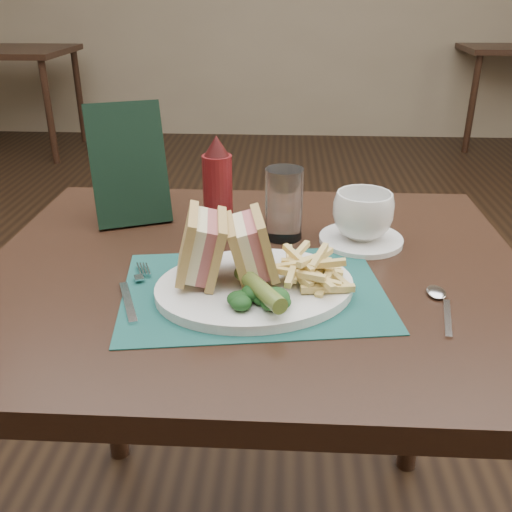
{
  "coord_description": "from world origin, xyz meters",
  "views": [
    {
      "loc": [
        0.05,
        -1.35,
        1.17
      ],
      "look_at": [
        0.01,
        -0.56,
        0.8
      ],
      "focal_mm": 40.0,
      "sensor_mm": 36.0,
      "label": 1
    }
  ],
  "objects_px": {
    "plate": "(255,287)",
    "saucer": "(361,240)",
    "sandwich_half_b": "(237,247)",
    "ketchup_bottle": "(218,186)",
    "table_bg_right": "(511,95)",
    "check_presenter": "(129,165)",
    "drinking_glass": "(284,204)",
    "coffee_cup": "(363,215)",
    "sandwich_half_a": "(187,246)",
    "table_main": "(254,437)",
    "placemat": "(254,290)",
    "table_bg_left": "(14,101)"
  },
  "relations": [
    {
      "from": "plate",
      "to": "saucer",
      "type": "height_order",
      "value": "plate"
    },
    {
      "from": "sandwich_half_b",
      "to": "ketchup_bottle",
      "type": "height_order",
      "value": "ketchup_bottle"
    },
    {
      "from": "table_bg_right",
      "to": "check_presenter",
      "type": "xyz_separation_m",
      "value": [
        -2.06,
        -3.66,
        0.49
      ]
    },
    {
      "from": "saucer",
      "to": "check_presenter",
      "type": "distance_m",
      "value": 0.46
    },
    {
      "from": "drinking_glass",
      "to": "check_presenter",
      "type": "distance_m",
      "value": 0.31
    },
    {
      "from": "table_bg_right",
      "to": "check_presenter",
      "type": "distance_m",
      "value": 4.23
    },
    {
      "from": "plate",
      "to": "coffee_cup",
      "type": "relative_size",
      "value": 2.81
    },
    {
      "from": "sandwich_half_a",
      "to": "drinking_glass",
      "type": "relative_size",
      "value": 0.82
    },
    {
      "from": "table_main",
      "to": "check_presenter",
      "type": "height_order",
      "value": "check_presenter"
    },
    {
      "from": "sandwich_half_b",
      "to": "check_presenter",
      "type": "height_order",
      "value": "check_presenter"
    },
    {
      "from": "coffee_cup",
      "to": "check_presenter",
      "type": "bearing_deg",
      "value": 169.07
    },
    {
      "from": "placemat",
      "to": "sandwich_half_b",
      "type": "xyz_separation_m",
      "value": [
        -0.03,
        0.01,
        0.07
      ]
    },
    {
      "from": "coffee_cup",
      "to": "ketchup_bottle",
      "type": "bearing_deg",
      "value": 174.96
    },
    {
      "from": "plate",
      "to": "ketchup_bottle",
      "type": "distance_m",
      "value": 0.25
    },
    {
      "from": "table_main",
      "to": "sandwich_half_b",
      "type": "bearing_deg",
      "value": -105.13
    },
    {
      "from": "ketchup_bottle",
      "to": "coffee_cup",
      "type": "bearing_deg",
      "value": -5.04
    },
    {
      "from": "coffee_cup",
      "to": "check_presenter",
      "type": "relative_size",
      "value": 0.46
    },
    {
      "from": "table_bg_right",
      "to": "ketchup_bottle",
      "type": "height_order",
      "value": "ketchup_bottle"
    },
    {
      "from": "table_bg_right",
      "to": "placemat",
      "type": "distance_m",
      "value": 4.35
    },
    {
      "from": "table_main",
      "to": "drinking_glass",
      "type": "height_order",
      "value": "drinking_glass"
    },
    {
      "from": "table_bg_left",
      "to": "check_presenter",
      "type": "distance_m",
      "value": 3.68
    },
    {
      "from": "plate",
      "to": "coffee_cup",
      "type": "xyz_separation_m",
      "value": [
        0.18,
        0.2,
        0.04
      ]
    },
    {
      "from": "sandwich_half_a",
      "to": "saucer",
      "type": "relative_size",
      "value": 0.71
    },
    {
      "from": "table_main",
      "to": "check_presenter",
      "type": "xyz_separation_m",
      "value": [
        -0.25,
        0.19,
        0.49
      ]
    },
    {
      "from": "table_bg_left",
      "to": "plate",
      "type": "height_order",
      "value": "plate"
    },
    {
      "from": "table_bg_left",
      "to": "check_presenter",
      "type": "relative_size",
      "value": 3.89
    },
    {
      "from": "saucer",
      "to": "ketchup_bottle",
      "type": "distance_m",
      "value": 0.28
    },
    {
      "from": "table_bg_right",
      "to": "saucer",
      "type": "xyz_separation_m",
      "value": [
        -1.62,
        -3.75,
        0.38
      ]
    },
    {
      "from": "drinking_glass",
      "to": "ketchup_bottle",
      "type": "height_order",
      "value": "ketchup_bottle"
    },
    {
      "from": "table_bg_left",
      "to": "table_main",
      "type": "bearing_deg",
      "value": -59.48
    },
    {
      "from": "sandwich_half_a",
      "to": "sandwich_half_b",
      "type": "distance_m",
      "value": 0.07
    },
    {
      "from": "table_bg_right",
      "to": "drinking_glass",
      "type": "relative_size",
      "value": 6.92
    },
    {
      "from": "placemat",
      "to": "plate",
      "type": "height_order",
      "value": "plate"
    },
    {
      "from": "sandwich_half_b",
      "to": "plate",
      "type": "bearing_deg",
      "value": -39.5
    },
    {
      "from": "table_main",
      "to": "table_bg_left",
      "type": "height_order",
      "value": "same"
    },
    {
      "from": "coffee_cup",
      "to": "drinking_glass",
      "type": "distance_m",
      "value": 0.14
    },
    {
      "from": "sandwich_half_a",
      "to": "sandwich_half_b",
      "type": "relative_size",
      "value": 1.07
    },
    {
      "from": "drinking_glass",
      "to": "check_presenter",
      "type": "relative_size",
      "value": 0.56
    },
    {
      "from": "check_presenter",
      "to": "table_main",
      "type": "bearing_deg",
      "value": -58.64
    },
    {
      "from": "plate",
      "to": "check_presenter",
      "type": "relative_size",
      "value": 1.3
    },
    {
      "from": "table_bg_left",
      "to": "check_presenter",
      "type": "height_order",
      "value": "check_presenter"
    },
    {
      "from": "sandwich_half_a",
      "to": "coffee_cup",
      "type": "distance_m",
      "value": 0.34
    },
    {
      "from": "coffee_cup",
      "to": "ketchup_bottle",
      "type": "distance_m",
      "value": 0.26
    },
    {
      "from": "plate",
      "to": "placemat",
      "type": "bearing_deg",
      "value": 99.27
    },
    {
      "from": "plate",
      "to": "sandwich_half_a",
      "type": "relative_size",
      "value": 2.8
    },
    {
      "from": "placemat",
      "to": "sandwich_half_b",
      "type": "relative_size",
      "value": 3.92
    },
    {
      "from": "table_bg_left",
      "to": "placemat",
      "type": "height_order",
      "value": "placemat"
    },
    {
      "from": "table_bg_left",
      "to": "ketchup_bottle",
      "type": "bearing_deg",
      "value": -59.47
    },
    {
      "from": "saucer",
      "to": "check_presenter",
      "type": "relative_size",
      "value": 0.65
    },
    {
      "from": "table_main",
      "to": "drinking_glass",
      "type": "distance_m",
      "value": 0.46
    }
  ]
}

